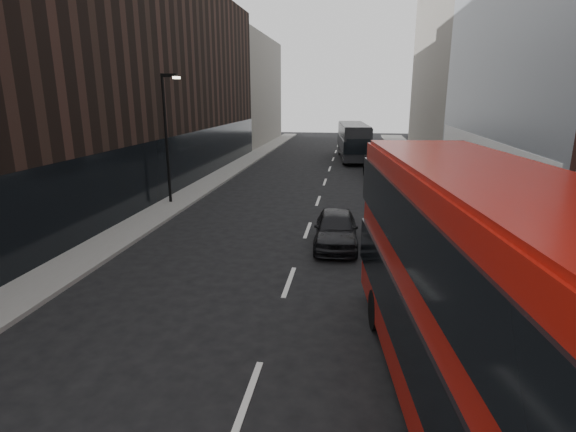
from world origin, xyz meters
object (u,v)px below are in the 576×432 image
at_px(red_bus, 490,300).
at_px(car_c, 380,169).
at_px(grey_bus, 353,140).
at_px(car_b, 392,197).
at_px(street_lamp, 167,130).
at_px(car_a, 336,228).

xyz_separation_m(red_bus, car_c, (-0.42, 25.71, -1.89)).
height_order(grey_bus, car_b, grey_bus).
bearing_deg(street_lamp, red_bus, -52.39).
relative_size(street_lamp, red_bus, 0.58).
bearing_deg(grey_bus, red_bus, -91.12).
bearing_deg(grey_bus, car_a, -96.15).
height_order(street_lamp, grey_bus, street_lamp).
bearing_deg(car_b, car_c, 91.17).
xyz_separation_m(grey_bus, car_b, (2.22, -19.79, -1.06)).
relative_size(grey_bus, car_a, 2.47).
bearing_deg(car_c, red_bus, -93.99).
relative_size(car_a, car_c, 0.80).
relative_size(car_b, car_c, 0.85).
height_order(street_lamp, car_b, street_lamp).
bearing_deg(red_bus, grey_bus, 87.32).
height_order(red_bus, car_c, red_bus).
relative_size(street_lamp, car_a, 1.62).
distance_m(street_lamp, red_bus, 20.69).
bearing_deg(car_c, car_a, -104.47).
bearing_deg(car_a, grey_bus, 86.79).
distance_m(red_bus, car_c, 25.78).
bearing_deg(car_a, red_bus, -75.93).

